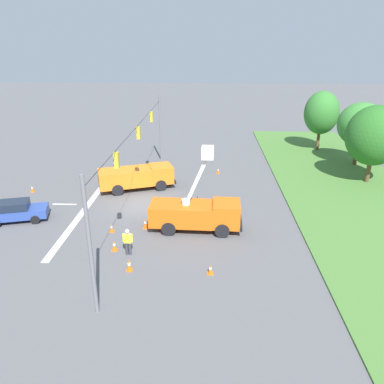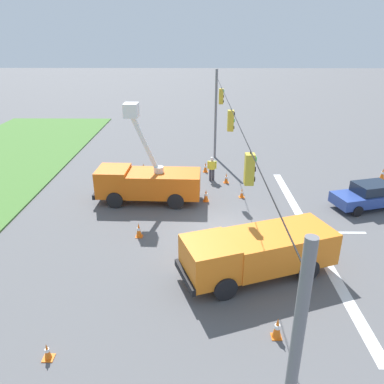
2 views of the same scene
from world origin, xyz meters
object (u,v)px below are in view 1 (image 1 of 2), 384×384
object	(u,v)px
tree_west	(361,125)
traffic_cone_lane_edge_a	(111,228)
traffic_cone_foreground_right	(198,200)
tree_far_west	(322,113)
road_worker	(128,240)
traffic_cone_far_left	(129,265)
traffic_cone_mid_left	(218,171)
traffic_cone_lane_edge_b	(32,188)
tree_centre	(375,136)
traffic_cone_mid_right	(114,245)
utility_truck_support_near	(136,176)
sedan_blue	(16,211)
utility_truck_bucket_lift	(196,212)
traffic_cone_far_right	(145,223)
traffic_cone_centre_line	(210,269)
traffic_cone_near_bucket	(142,172)

from	to	relation	value
tree_west	traffic_cone_lane_edge_a	size ratio (longest dim) A/B	10.66
traffic_cone_foreground_right	traffic_cone_lane_edge_a	size ratio (longest dim) A/B	1.25
tree_far_west	road_worker	bearing A→B (deg)	-35.74
tree_west	traffic_cone_far_left	size ratio (longest dim) A/B	8.93
traffic_cone_mid_left	traffic_cone_lane_edge_b	size ratio (longest dim) A/B	0.94
tree_far_west	traffic_cone_foreground_right	bearing A→B (deg)	-39.36
tree_centre	traffic_cone_mid_right	bearing A→B (deg)	-57.32
tree_west	utility_truck_support_near	bearing A→B (deg)	-69.95
sedan_blue	traffic_cone_mid_right	distance (m)	9.20
utility_truck_bucket_lift	traffic_cone_mid_left	world-z (taller)	utility_truck_bucket_lift
utility_truck_support_near	road_worker	size ratio (longest dim) A/B	4.02
traffic_cone_foreground_right	traffic_cone_far_right	size ratio (longest dim) A/B	0.99
traffic_cone_mid_left	traffic_cone_centre_line	xyz separation A→B (m)	(17.95, -0.79, 0.00)
utility_truck_support_near	sedan_blue	bearing A→B (deg)	-48.24
traffic_cone_far_right	traffic_cone_foreground_right	bearing A→B (deg)	141.45
traffic_cone_foreground_right	traffic_cone_centre_line	size ratio (longest dim) A/B	1.29
traffic_cone_far_right	tree_far_west	bearing A→B (deg)	140.81
traffic_cone_near_bucket	traffic_cone_lane_edge_b	world-z (taller)	traffic_cone_near_bucket
tree_centre	utility_truck_bucket_lift	world-z (taller)	tree_centre
tree_far_west	utility_truck_support_near	world-z (taller)	tree_far_west
tree_west	traffic_cone_centre_line	world-z (taller)	tree_west
road_worker	traffic_cone_mid_left	size ratio (longest dim) A/B	2.88
road_worker	tree_far_west	bearing A→B (deg)	144.26
traffic_cone_lane_edge_a	utility_truck_bucket_lift	bearing A→B (deg)	95.98
road_worker	traffic_cone_far_right	xyz separation A→B (m)	(-3.61, 0.50, -0.60)
tree_west	traffic_cone_lane_edge_a	world-z (taller)	tree_west
traffic_cone_foreground_right	traffic_cone_mid_right	bearing A→B (deg)	-33.62
traffic_cone_far_right	utility_truck_support_near	bearing A→B (deg)	-165.22
traffic_cone_mid_left	traffic_cone_lane_edge_a	distance (m)	15.19
traffic_cone_mid_right	traffic_cone_far_right	size ratio (longest dim) A/B	0.91
tree_far_west	traffic_cone_lane_edge_a	bearing A→B (deg)	-41.85
road_worker	traffic_cone_near_bucket	distance (m)	15.14
tree_west	utility_truck_support_near	xyz separation A→B (m)	(8.17, -22.40, -3.25)
tree_far_west	tree_centre	xyz separation A→B (m)	(11.61, 1.64, -0.05)
traffic_cone_centre_line	traffic_cone_far_left	bearing A→B (deg)	-91.39
traffic_cone_foreground_right	traffic_cone_lane_edge_a	world-z (taller)	traffic_cone_foreground_right
tree_west	road_worker	xyz separation A→B (m)	(19.51, -20.86, -3.45)
tree_far_west	sedan_blue	world-z (taller)	tree_far_west
utility_truck_support_near	traffic_cone_foreground_right	distance (m)	6.54
sedan_blue	traffic_cone_lane_edge_a	bearing A→B (deg)	79.16
traffic_cone_lane_edge_a	traffic_cone_far_right	distance (m)	2.40
traffic_cone_near_bucket	traffic_cone_foreground_right	bearing A→B (deg)	39.83
tree_west	traffic_cone_centre_line	size ratio (longest dim) A/B	10.97
road_worker	utility_truck_bucket_lift	bearing A→B (deg)	131.04
traffic_cone_far_left	traffic_cone_centre_line	xyz separation A→B (m)	(0.12, 4.73, -0.08)
road_worker	traffic_cone_far_left	xyz separation A→B (m)	(1.79, 0.41, -0.63)
traffic_cone_lane_edge_b	traffic_cone_lane_edge_a	bearing A→B (deg)	51.15
traffic_cone_lane_edge_a	traffic_cone_far_left	bearing A→B (deg)	25.10
road_worker	traffic_cone_mid_right	distance (m)	1.28
sedan_blue	traffic_cone_lane_edge_b	size ratio (longest dim) A/B	7.09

